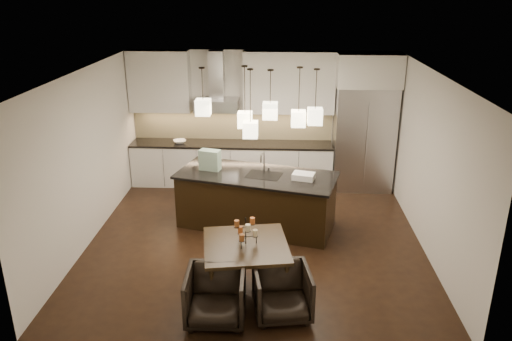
{
  "coord_description": "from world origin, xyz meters",
  "views": [
    {
      "loc": [
        0.38,
        -7.52,
        4.05
      ],
      "look_at": [
        0.0,
        0.2,
        1.15
      ],
      "focal_mm": 35.0,
      "sensor_mm": 36.0,
      "label": 1
    }
  ],
  "objects_px": {
    "refrigerator": "(363,138)",
    "island_body": "(256,201)",
    "armchair_right": "(282,293)",
    "armchair_left": "(216,296)",
    "dining_table": "(246,266)"
  },
  "relations": [
    {
      "from": "island_body",
      "to": "dining_table",
      "type": "relative_size",
      "value": 2.3
    },
    {
      "from": "dining_table",
      "to": "armchair_right",
      "type": "height_order",
      "value": "dining_table"
    },
    {
      "from": "armchair_left",
      "to": "refrigerator",
      "type": "bearing_deg",
      "value": 59.86
    },
    {
      "from": "refrigerator",
      "to": "dining_table",
      "type": "relative_size",
      "value": 1.88
    },
    {
      "from": "armchair_right",
      "to": "armchair_left",
      "type": "bearing_deg",
      "value": -179.82
    },
    {
      "from": "island_body",
      "to": "armchair_right",
      "type": "height_order",
      "value": "island_body"
    },
    {
      "from": "refrigerator",
      "to": "island_body",
      "type": "distance_m",
      "value": 2.89
    },
    {
      "from": "armchair_right",
      "to": "island_body",
      "type": "bearing_deg",
      "value": 91.01
    },
    {
      "from": "dining_table",
      "to": "armchair_left",
      "type": "height_order",
      "value": "armchair_left"
    },
    {
      "from": "refrigerator",
      "to": "armchair_right",
      "type": "height_order",
      "value": "refrigerator"
    },
    {
      "from": "dining_table",
      "to": "armchair_left",
      "type": "bearing_deg",
      "value": -123.25
    },
    {
      "from": "refrigerator",
      "to": "island_body",
      "type": "xyz_separation_m",
      "value": [
        -2.11,
        -1.88,
        -0.61
      ]
    },
    {
      "from": "dining_table",
      "to": "island_body",
      "type": "bearing_deg",
      "value": 79.26
    },
    {
      "from": "refrigerator",
      "to": "armchair_right",
      "type": "xyz_separation_m",
      "value": [
        -1.65,
        -4.45,
        -0.74
      ]
    },
    {
      "from": "refrigerator",
      "to": "dining_table",
      "type": "height_order",
      "value": "refrigerator"
    }
  ]
}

